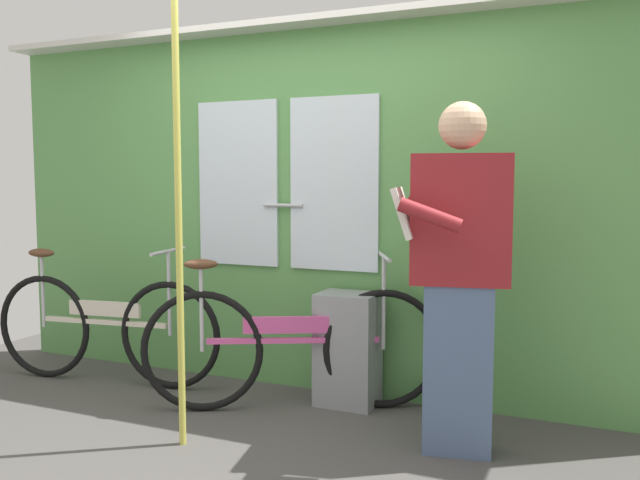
{
  "coord_description": "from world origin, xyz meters",
  "views": [
    {
      "loc": [
        1.75,
        -2.85,
        1.39
      ],
      "look_at": [
        0.3,
        0.5,
        1.05
      ],
      "focal_mm": 37.35,
      "sensor_mm": 36.0,
      "label": 1
    }
  ],
  "objects_px": {
    "bicycle_near_door": "(292,346)",
    "handrail_pole": "(179,222)",
    "bicycle_leaning_behind": "(104,327)",
    "passenger_reading_newspaper": "(458,270)",
    "trash_bin_by_wall": "(348,349)"
  },
  "relations": [
    {
      "from": "passenger_reading_newspaper",
      "to": "handrail_pole",
      "type": "relative_size",
      "value": 0.75
    },
    {
      "from": "bicycle_leaning_behind",
      "to": "trash_bin_by_wall",
      "type": "distance_m",
      "value": 1.7
    },
    {
      "from": "trash_bin_by_wall",
      "to": "bicycle_near_door",
      "type": "bearing_deg",
      "value": -140.28
    },
    {
      "from": "bicycle_near_door",
      "to": "handrail_pole",
      "type": "xyz_separation_m",
      "value": [
        -0.3,
        -0.7,
        0.78
      ]
    },
    {
      "from": "handrail_pole",
      "to": "trash_bin_by_wall",
      "type": "bearing_deg",
      "value": 58.46
    },
    {
      "from": "trash_bin_by_wall",
      "to": "bicycle_leaning_behind",
      "type": "bearing_deg",
      "value": -171.43
    },
    {
      "from": "passenger_reading_newspaper",
      "to": "trash_bin_by_wall",
      "type": "bearing_deg",
      "value": -42.13
    },
    {
      "from": "bicycle_near_door",
      "to": "handrail_pole",
      "type": "relative_size",
      "value": 0.71
    },
    {
      "from": "bicycle_leaning_behind",
      "to": "handrail_pole",
      "type": "xyz_separation_m",
      "value": [
        1.11,
        -0.68,
        0.79
      ]
    },
    {
      "from": "bicycle_near_door",
      "to": "passenger_reading_newspaper",
      "type": "relative_size",
      "value": 0.93
    },
    {
      "from": "bicycle_near_door",
      "to": "handrail_pole",
      "type": "bearing_deg",
      "value": -139.12
    },
    {
      "from": "trash_bin_by_wall",
      "to": "handrail_pole",
      "type": "distance_m",
      "value": 1.36
    },
    {
      "from": "bicycle_leaning_behind",
      "to": "handrail_pole",
      "type": "distance_m",
      "value": 1.52
    },
    {
      "from": "bicycle_near_door",
      "to": "handrail_pole",
      "type": "distance_m",
      "value": 1.09
    },
    {
      "from": "bicycle_leaning_behind",
      "to": "passenger_reading_newspaper",
      "type": "height_order",
      "value": "passenger_reading_newspaper"
    }
  ]
}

